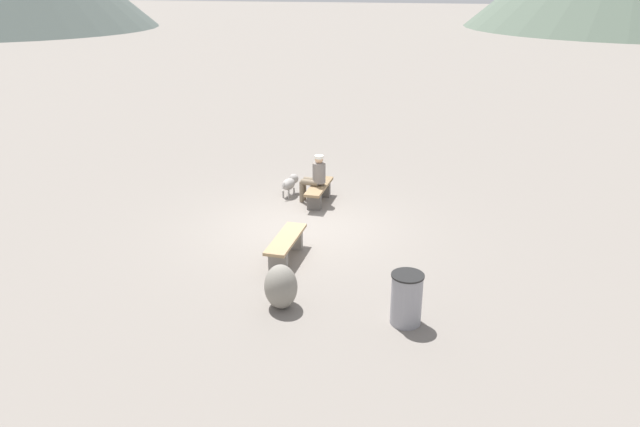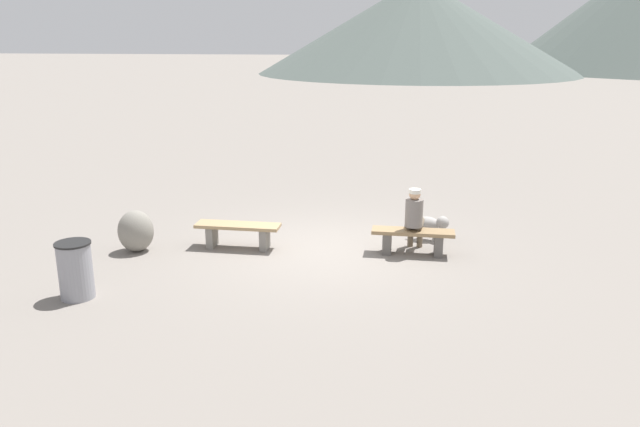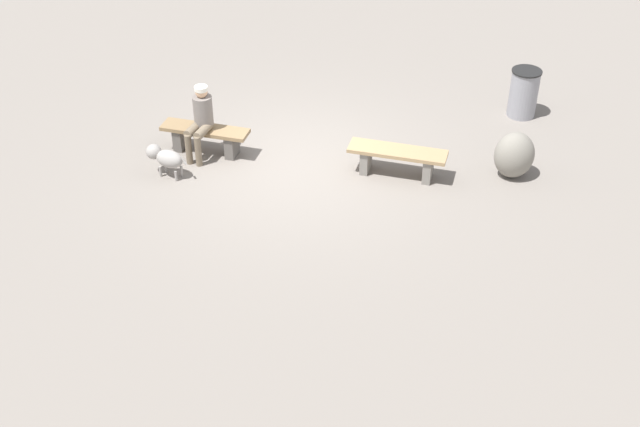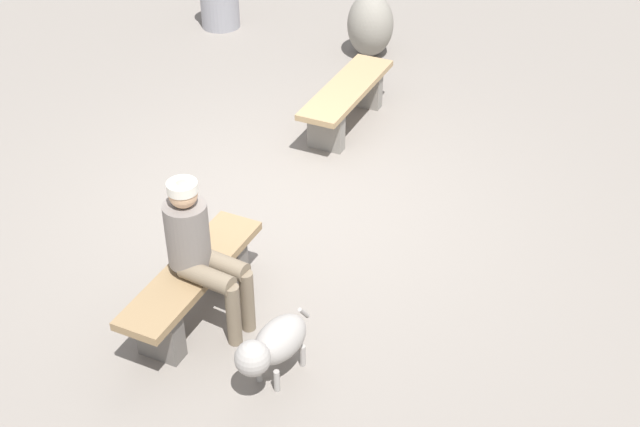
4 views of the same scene
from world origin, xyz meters
TOP-DOWN VIEW (x-y plane):
  - ground at (0.00, 0.00)m, footprint 210.00×210.00m
  - bench_left at (-1.66, -0.08)m, footprint 1.61×0.48m
  - bench_right at (1.63, -0.03)m, footprint 1.52×0.44m
  - seated_person at (1.64, 0.07)m, footprint 0.38×0.66m
  - dog at (2.00, 0.82)m, footprint 0.75×0.38m
  - boulder at (-3.50, -0.50)m, footprint 0.83×0.78m

SIDE VIEW (x-z plane):
  - ground at x=0.00m, z-range -0.06..0.00m
  - bench_right at x=1.63m, z-range 0.08..0.54m
  - bench_left at x=-1.66m, z-range 0.09..0.56m
  - dog at x=2.00m, z-range 0.08..0.60m
  - boulder at x=-3.50m, z-range 0.00..0.79m
  - seated_person at x=1.64m, z-range 0.10..1.35m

